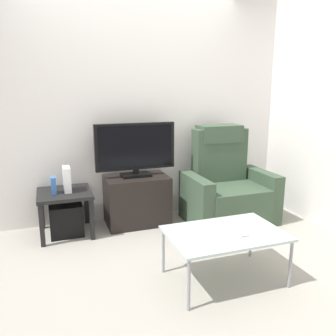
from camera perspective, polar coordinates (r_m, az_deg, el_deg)
name	(u,v)px	position (r m, az deg, el deg)	size (l,w,h in m)	color
ground_plane	(164,255)	(3.29, -0.59, -14.16)	(6.40, 6.40, 0.00)	#9E998E
wall_back	(132,106)	(4.01, -5.99, 10.08)	(6.40, 0.06, 2.60)	silver
tv_stand	(137,200)	(3.92, -5.14, -5.28)	(0.69, 0.46, 0.55)	black
television	(135,149)	(3.79, -5.39, 3.21)	(0.89, 0.20, 0.59)	black
recliner_armchair	(227,188)	(4.07, 9.63, -3.28)	(0.98, 0.78, 1.08)	#384C38
side_table	(65,198)	(3.74, -16.66, -4.84)	(0.54, 0.54, 0.46)	black
subwoofer_box	(66,219)	(3.82, -16.44, -8.03)	(0.33, 0.33, 0.33)	black
book_upright	(54,185)	(3.68, -18.36, -2.70)	(0.05, 0.12, 0.17)	#3366B2
game_console	(67,179)	(3.70, -16.33, -1.77)	(0.07, 0.20, 0.26)	white
coffee_table	(225,235)	(2.79, 9.40, -10.89)	(0.90, 0.60, 0.41)	#B2C6C1
cell_phone	(240,233)	(2.78, 11.80, -10.40)	(0.07, 0.15, 0.01)	#B7B7BC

